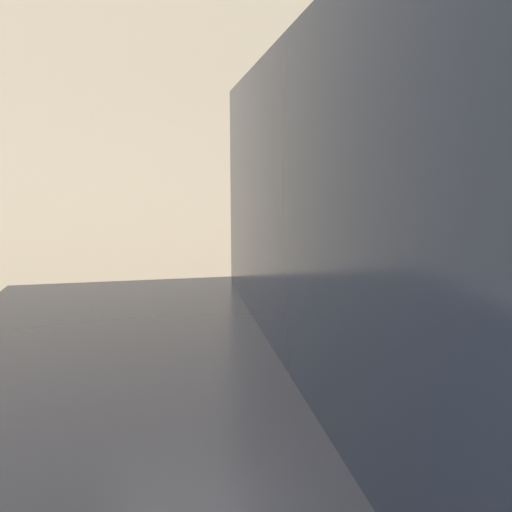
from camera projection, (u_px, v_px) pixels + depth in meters
The scene contains 3 objects.
sidewalk at pixel (274, 347), 4.12m from camera, with size 24.00×2.80×0.11m.
building_facade at pixel (220, 59), 6.22m from camera, with size 24.00×0.30×5.70m.
parking_meter at pixel (256, 215), 2.61m from camera, with size 0.20×0.16×1.58m.
Camera 1 is at (-1.02, -1.59, 1.51)m, focal length 35.00 mm.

